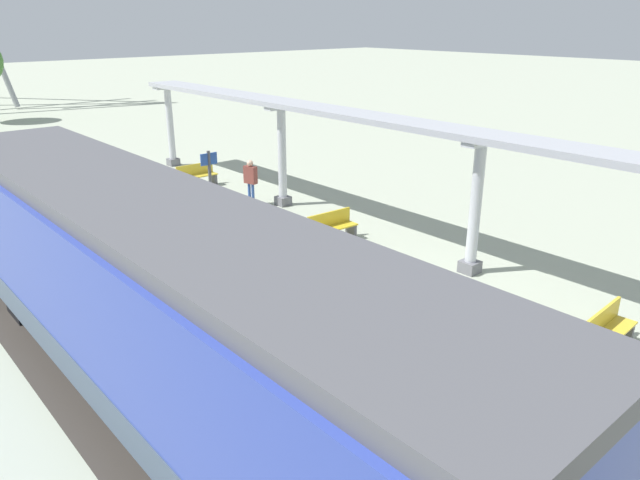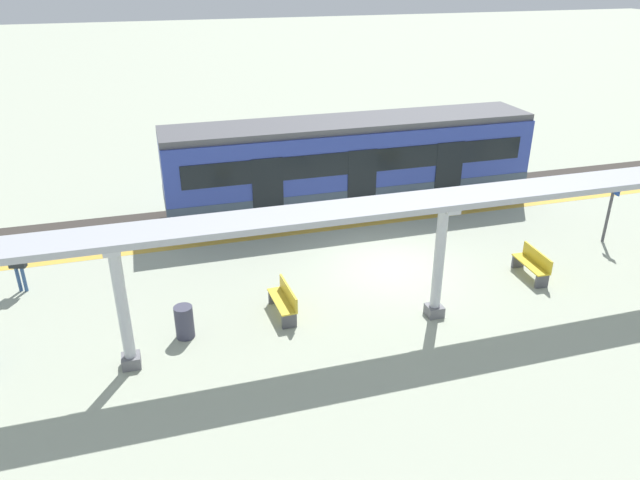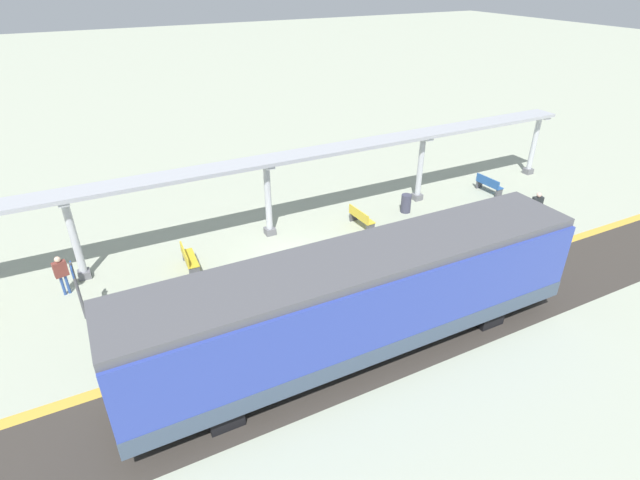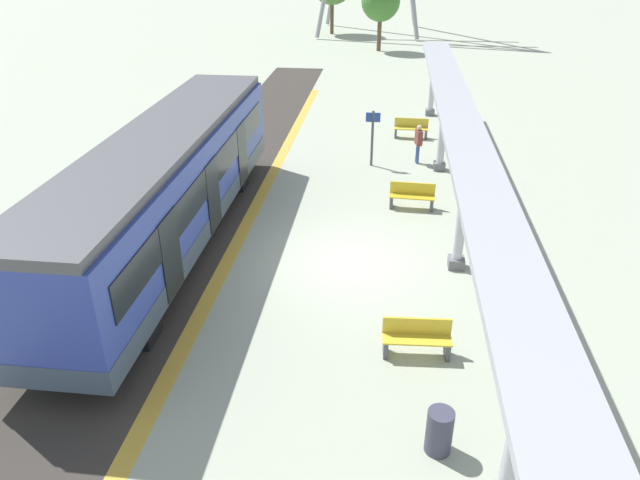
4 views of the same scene
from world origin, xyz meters
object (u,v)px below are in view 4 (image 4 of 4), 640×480
bench_extra_slot (417,337)px  passenger_by_the_benches (419,140)px  canopy_pillar_third (462,212)px  bench_far_end (412,196)px  bench_near_end (411,128)px  trash_bin (439,431)px  platform_info_sign (372,133)px  canopy_pillar_second (515,444)px  canopy_pillar_fourth (443,128)px  train_near_carriage (168,188)px  canopy_pillar_fifth (433,81)px

bench_extra_slot → passenger_by_the_benches: size_ratio=0.97×
canopy_pillar_third → bench_far_end: size_ratio=2.19×
bench_near_end → trash_bin: bearing=-89.5°
bench_far_end → platform_info_sign: bearing=111.2°
bench_far_end → passenger_by_the_benches: (0.31, 4.37, 0.54)m
canopy_pillar_second → bench_near_end: (-1.03, 19.51, -1.25)m
canopy_pillar_fourth → platform_info_sign: (-2.66, 0.17, -0.36)m
trash_bin → canopy_pillar_third: bearing=82.4°
canopy_pillar_second → bench_extra_slot: 4.43m
train_near_carriage → canopy_pillar_fourth: bearing=41.4°
bench_near_end → platform_info_sign: (-1.63, -3.75, 0.89)m
canopy_pillar_fourth → canopy_pillar_fifth: 7.71m
trash_bin → passenger_by_the_benches: (0.05, 14.88, 0.53)m
train_near_carriage → bench_extra_slot: (6.98, -4.30, -1.39)m
canopy_pillar_second → canopy_pillar_fifth: same height
train_near_carriage → bench_near_end: size_ratio=9.33×
bench_far_end → bench_extra_slot: same height
bench_far_end → bench_near_end: bearing=89.1°
train_near_carriage → platform_info_sign: (5.53, 7.39, -0.51)m
bench_near_end → passenger_by_the_benches: (0.19, -3.28, 0.54)m
platform_info_sign → canopy_pillar_fifth: bearing=70.6°
canopy_pillar_second → canopy_pillar_fourth: size_ratio=1.00×
canopy_pillar_second → passenger_by_the_benches: canopy_pillar_second is taller
canopy_pillar_second → canopy_pillar_fourth: 15.58m
canopy_pillar_third → bench_extra_slot: canopy_pillar_third is taller
canopy_pillar_second → bench_far_end: 11.99m
bench_near_end → bench_far_end: bearing=-90.9°
canopy_pillar_second → canopy_pillar_fourth: same height
bench_near_end → bench_far_end: 7.65m
canopy_pillar_third → bench_far_end: (-1.15, 3.86, -1.25)m
train_near_carriage → canopy_pillar_fifth: size_ratio=4.23×
bench_far_end → canopy_pillar_third: bearing=-73.4°
canopy_pillar_third → platform_info_sign: bearing=108.9°
train_near_carriage → trash_bin: (7.30, -7.02, -1.39)m
train_near_carriage → bench_extra_slot: 8.31m
bench_far_end → passenger_by_the_benches: bearing=86.0°
bench_near_end → passenger_by_the_benches: 3.32m
canopy_pillar_third → platform_info_sign: (-2.66, 7.76, -0.36)m
train_near_carriage → bench_near_end: bearing=57.3°
canopy_pillar_second → platform_info_sign: (-2.66, 15.76, -0.36)m
canopy_pillar_fifth → passenger_by_the_benches: bearing=-96.8°
canopy_pillar_fifth → bench_extra_slot: bearing=-93.6°
canopy_pillar_fifth → trash_bin: canopy_pillar_fifth is taller
canopy_pillar_fifth → trash_bin: (-0.89, -21.94, -1.25)m
bench_near_end → trash_bin: (0.14, -18.16, 0.00)m
canopy_pillar_second → passenger_by_the_benches: size_ratio=2.13×
canopy_pillar_third → passenger_by_the_benches: (-0.84, 8.23, -0.71)m
canopy_pillar_fifth → passenger_by_the_benches: size_ratio=2.13×
platform_info_sign → passenger_by_the_benches: (1.82, 0.48, -0.35)m
trash_bin → passenger_by_the_benches: bearing=89.8°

